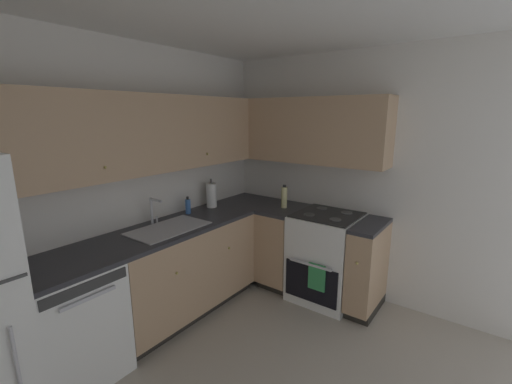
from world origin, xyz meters
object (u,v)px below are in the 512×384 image
dishwasher (70,323)px  oil_bottle (284,197)px  soap_bottle (188,206)px  paper_towel_roll (211,195)px  oven_range (326,256)px

dishwasher → oil_bottle: size_ratio=3.44×
soap_bottle → paper_towel_roll: size_ratio=0.55×
dishwasher → oil_bottle: 2.21m
paper_towel_roll → dishwasher: bearing=-174.4°
soap_bottle → oil_bottle: 1.02m
dishwasher → soap_bottle: (1.31, 0.18, 0.54)m
dishwasher → oil_bottle: bearing=-13.1°
dishwasher → oven_range: oven_range is taller
dishwasher → paper_towel_roll: (1.63, 0.16, 0.59)m
oven_range → soap_bottle: bearing=124.0°
paper_towel_roll → oil_bottle: size_ratio=1.29×
dishwasher → oil_bottle: oil_bottle is taller
dishwasher → oven_range: 2.31m
oil_bottle → soap_bottle: bearing=139.2°
dishwasher → paper_towel_roll: 1.74m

